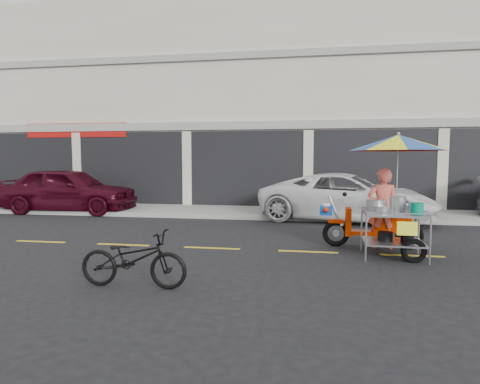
% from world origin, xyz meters
% --- Properties ---
extents(ground, '(90.00, 90.00, 0.00)m').
position_xyz_m(ground, '(0.00, 0.00, 0.00)').
color(ground, black).
extents(sidewalk, '(45.00, 3.00, 0.15)m').
position_xyz_m(sidewalk, '(0.00, 5.50, 0.07)').
color(sidewalk, gray).
rests_on(sidewalk, ground).
extents(shophouse_block, '(36.00, 8.11, 10.40)m').
position_xyz_m(shophouse_block, '(2.82, 10.59, 4.24)').
color(shophouse_block, beige).
rests_on(shophouse_block, ground).
extents(centerline, '(42.00, 0.10, 0.01)m').
position_xyz_m(centerline, '(0.00, 0.00, 0.00)').
color(centerline, gold).
rests_on(centerline, ground).
extents(maroon_sedan, '(4.72, 2.02, 1.59)m').
position_xyz_m(maroon_sedan, '(-8.29, 4.70, 0.80)').
color(maroon_sedan, '#350513').
rests_on(maroon_sedan, ground).
extents(white_pickup, '(5.63, 3.57, 1.45)m').
position_xyz_m(white_pickup, '(1.17, 4.34, 0.72)').
color(white_pickup, white).
rests_on(white_pickup, ground).
extents(near_bicycle, '(1.62, 0.58, 0.85)m').
position_xyz_m(near_bicycle, '(-2.53, -2.70, 0.42)').
color(near_bicycle, black).
rests_on(near_bicycle, ground).
extents(food_vendor_rig, '(2.37, 1.96, 2.40)m').
position_xyz_m(food_vendor_rig, '(1.58, 0.14, 1.50)').
color(food_vendor_rig, black).
rests_on(food_vendor_rig, ground).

